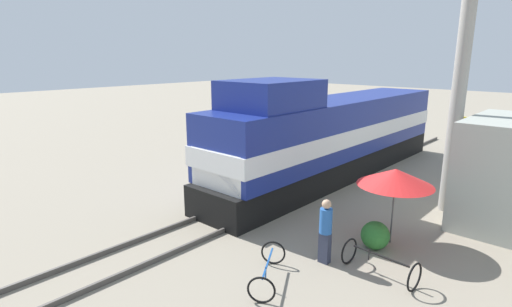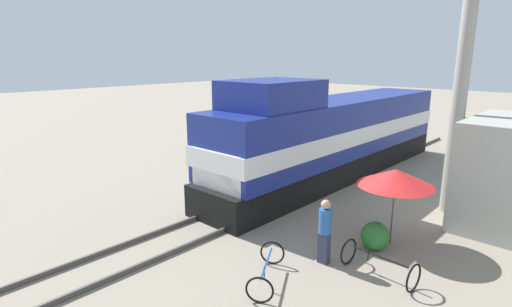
{
  "view_description": "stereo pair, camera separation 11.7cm",
  "coord_description": "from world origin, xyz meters",
  "px_view_note": "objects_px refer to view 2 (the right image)",
  "views": [
    {
      "loc": [
        9.41,
        -11.59,
        5.5
      ],
      "look_at": [
        1.2,
        -2.51,
        2.5
      ],
      "focal_mm": 28.0,
      "sensor_mm": 36.0,
      "label": 1
    },
    {
      "loc": [
        9.49,
        -11.51,
        5.5
      ],
      "look_at": [
        1.2,
        -2.51,
        2.5
      ],
      "focal_mm": 28.0,
      "sensor_mm": 36.0,
      "label": 2
    }
  ],
  "objects_px": {
    "locomotive": "(332,136)",
    "vendor_umbrella": "(396,178)",
    "person_bystander": "(325,229)",
    "bicycle": "(379,264)",
    "billboard_sign": "(499,142)",
    "utility_pole": "(460,90)",
    "bicycle_spare": "(266,269)"
  },
  "relations": [
    {
      "from": "locomotive",
      "to": "bicycle_spare",
      "type": "xyz_separation_m",
      "value": [
        3.63,
        -8.66,
        -1.64
      ]
    },
    {
      "from": "locomotive",
      "to": "person_bystander",
      "type": "distance_m",
      "value": 8.09
    },
    {
      "from": "utility_pole",
      "to": "person_bystander",
      "type": "distance_m",
      "value": 7.23
    },
    {
      "from": "locomotive",
      "to": "vendor_umbrella",
      "type": "height_order",
      "value": "locomotive"
    },
    {
      "from": "billboard_sign",
      "to": "locomotive",
      "type": "bearing_deg",
      "value": -175.82
    },
    {
      "from": "bicycle",
      "to": "billboard_sign",
      "type": "bearing_deg",
      "value": 176.6
    },
    {
      "from": "vendor_umbrella",
      "to": "bicycle_spare",
      "type": "bearing_deg",
      "value": -107.85
    },
    {
      "from": "billboard_sign",
      "to": "utility_pole",
      "type": "bearing_deg",
      "value": -137.74
    },
    {
      "from": "locomotive",
      "to": "utility_pole",
      "type": "height_order",
      "value": "utility_pole"
    },
    {
      "from": "utility_pole",
      "to": "billboard_sign",
      "type": "height_order",
      "value": "utility_pole"
    },
    {
      "from": "billboard_sign",
      "to": "bicycle",
      "type": "bearing_deg",
      "value": -97.52
    },
    {
      "from": "locomotive",
      "to": "person_bystander",
      "type": "xyz_separation_m",
      "value": [
        4.15,
        -6.87,
        -0.99
      ]
    },
    {
      "from": "person_bystander",
      "to": "bicycle",
      "type": "relative_size",
      "value": 0.95
    },
    {
      "from": "person_bystander",
      "to": "locomotive",
      "type": "bearing_deg",
      "value": 121.09
    },
    {
      "from": "locomotive",
      "to": "billboard_sign",
      "type": "height_order",
      "value": "locomotive"
    },
    {
      "from": "vendor_umbrella",
      "to": "bicycle_spare",
      "type": "height_order",
      "value": "vendor_umbrella"
    },
    {
      "from": "person_bystander",
      "to": "utility_pole",
      "type": "bearing_deg",
      "value": 79.32
    },
    {
      "from": "person_bystander",
      "to": "bicycle_spare",
      "type": "bearing_deg",
      "value": -106.03
    },
    {
      "from": "vendor_umbrella",
      "to": "bicycle_spare",
      "type": "distance_m",
      "value": 4.69
    },
    {
      "from": "locomotive",
      "to": "person_bystander",
      "type": "relative_size",
      "value": 8.65
    },
    {
      "from": "locomotive",
      "to": "billboard_sign",
      "type": "bearing_deg",
      "value": 4.18
    },
    {
      "from": "utility_pole",
      "to": "person_bystander",
      "type": "relative_size",
      "value": 4.76
    },
    {
      "from": "vendor_umbrella",
      "to": "bicycle_spare",
      "type": "relative_size",
      "value": 1.2
    },
    {
      "from": "locomotive",
      "to": "vendor_umbrella",
      "type": "xyz_separation_m",
      "value": [
        4.97,
        -4.5,
        0.09
      ]
    },
    {
      "from": "bicycle_spare",
      "to": "bicycle",
      "type": "bearing_deg",
      "value": 16.38
    },
    {
      "from": "utility_pole",
      "to": "vendor_umbrella",
      "type": "relative_size",
      "value": 3.73
    },
    {
      "from": "vendor_umbrella",
      "to": "utility_pole",
      "type": "bearing_deg",
      "value": 84.74
    },
    {
      "from": "locomotive",
      "to": "utility_pole",
      "type": "bearing_deg",
      "value": -6.31
    },
    {
      "from": "locomotive",
      "to": "bicycle",
      "type": "bearing_deg",
      "value": -49.54
    },
    {
      "from": "locomotive",
      "to": "utility_pole",
      "type": "relative_size",
      "value": 1.82
    },
    {
      "from": "utility_pole",
      "to": "bicycle_spare",
      "type": "relative_size",
      "value": 4.48
    },
    {
      "from": "billboard_sign",
      "to": "person_bystander",
      "type": "relative_size",
      "value": 1.83
    }
  ]
}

